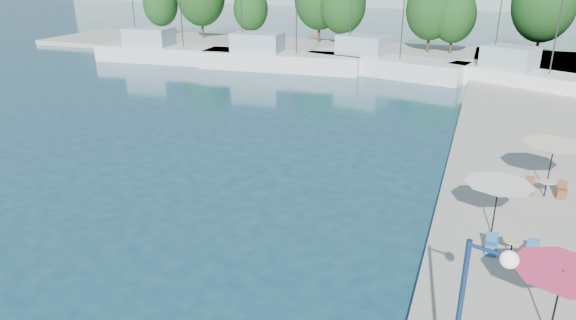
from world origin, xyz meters
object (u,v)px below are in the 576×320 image
at_px(trawler_03, 380,63).
at_px(umbrella_white, 498,190).
at_px(trawler_02, 277,59).
at_px(street_lamp, 476,308).
at_px(trawler_01, 167,52).
at_px(trawler_04, 526,79).
at_px(umbrella_pink, 562,279).
at_px(umbrella_cream, 554,149).

height_order(trawler_03, umbrella_white, trawler_03).
bearing_deg(trawler_03, trawler_02, -158.02).
bearing_deg(street_lamp, trawler_01, 147.53).
bearing_deg(trawler_04, trawler_02, -156.65).
distance_m(trawler_04, umbrella_pink, 36.71).
bearing_deg(trawler_04, street_lamp, -68.12).
xyz_separation_m(trawler_01, umbrella_cream, (38.60, -26.09, 1.63)).
bearing_deg(street_lamp, trawler_02, 134.46).
bearing_deg(trawler_03, umbrella_pink, -57.83).
distance_m(trawler_04, umbrella_cream, 25.08).
bearing_deg(trawler_03, trawler_04, 2.37).
relative_size(trawler_01, trawler_03, 1.02).
xyz_separation_m(trawler_04, umbrella_white, (-2.61, -30.53, 1.48)).
bearing_deg(trawler_02, trawler_03, 3.26).
height_order(trawler_03, umbrella_cream, trawler_03).
relative_size(umbrella_white, umbrella_cream, 0.90).
relative_size(trawler_04, umbrella_white, 5.68).
xyz_separation_m(trawler_02, umbrella_white, (22.36, -31.89, 1.48)).
height_order(trawler_02, umbrella_white, trawler_02).
xyz_separation_m(trawler_02, umbrella_pink, (23.98, -38.02, 1.62)).
distance_m(trawler_02, trawler_04, 25.01).
distance_m(umbrella_pink, street_lamp, 5.00).
bearing_deg(trawler_03, umbrella_white, -57.24).
height_order(trawler_01, street_lamp, trawler_01).
height_order(umbrella_cream, street_lamp, street_lamp).
distance_m(trawler_02, street_lamp, 47.59).
bearing_deg(trawler_01, umbrella_cream, -39.14).
height_order(umbrella_white, street_lamp, street_lamp).
bearing_deg(street_lamp, trawler_03, 120.91).
bearing_deg(umbrella_pink, street_lamp, -118.33).
xyz_separation_m(trawler_02, umbrella_cream, (24.77, -26.38, 1.63)).
relative_size(trawler_03, umbrella_cream, 5.89).
height_order(trawler_02, umbrella_cream, trawler_02).
xyz_separation_m(umbrella_pink, street_lamp, (-2.28, -4.23, 1.40)).
distance_m(umbrella_white, umbrella_cream, 6.01).
distance_m(trawler_01, street_lamp, 55.05).
bearing_deg(trawler_04, umbrella_pink, -65.10).
height_order(trawler_04, street_lamp, trawler_04).
relative_size(trawler_02, umbrella_pink, 6.41).
distance_m(trawler_01, trawler_04, 38.81).
distance_m(trawler_01, umbrella_pink, 53.43).
relative_size(umbrella_pink, umbrella_white, 1.05).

